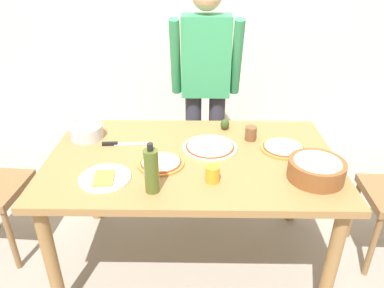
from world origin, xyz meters
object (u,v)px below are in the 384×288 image
(olive_oil_bottle, at_px, (151,171))
(cup_orange, at_px, (212,174))
(chef_knife, at_px, (121,144))
(avocado, at_px, (225,124))
(pizza_raw_on_board, at_px, (210,147))
(cup_small_brown, at_px, (251,133))
(dining_table, at_px, (192,170))
(popcorn_bowl, at_px, (317,168))
(mixing_bowl_steel, at_px, (86,132))
(person_cook, at_px, (205,82))
(pizza_second_cooked, at_px, (161,163))
(pizza_cooked_on_tray, at_px, (283,148))
(plate_with_slice, at_px, (105,178))

(olive_oil_bottle, xyz_separation_m, cup_orange, (0.29, 0.09, -0.07))
(chef_knife, xyz_separation_m, avocado, (0.63, 0.22, 0.03))
(pizza_raw_on_board, relative_size, chef_knife, 1.09)
(olive_oil_bottle, xyz_separation_m, cup_small_brown, (0.53, 0.54, -0.07))
(dining_table, distance_m, olive_oil_bottle, 0.43)
(popcorn_bowl, bearing_deg, dining_table, 160.90)
(mixing_bowl_steel, height_order, avocado, mixing_bowl_steel)
(person_cook, bearing_deg, avocado, -73.81)
(dining_table, bearing_deg, pizza_raw_on_board, 40.64)
(pizza_raw_on_board, bearing_deg, olive_oil_bottle, -124.05)
(dining_table, distance_m, cup_orange, 0.30)
(cup_small_brown, bearing_deg, dining_table, -149.76)
(olive_oil_bottle, xyz_separation_m, avocado, (0.39, 0.68, -0.08))
(olive_oil_bottle, distance_m, cup_small_brown, 0.76)
(pizza_second_cooked, relative_size, olive_oil_bottle, 0.98)
(person_cook, xyz_separation_m, mixing_bowl_steel, (-0.73, -0.54, -0.14))
(pizza_second_cooked, xyz_separation_m, popcorn_bowl, (0.79, -0.12, 0.05))
(dining_table, relative_size, avocado, 22.86)
(avocado, bearing_deg, cup_orange, -99.52)
(pizza_cooked_on_tray, relative_size, pizza_second_cooked, 1.06)
(dining_table, distance_m, pizza_second_cooked, 0.21)
(chef_knife, bearing_deg, cup_small_brown, 5.70)
(pizza_second_cooked, bearing_deg, pizza_raw_on_board, 33.97)
(pizza_second_cooked, bearing_deg, cup_small_brown, 29.90)
(avocado, bearing_deg, cup_small_brown, -44.26)
(cup_small_brown, xyz_separation_m, avocado, (-0.15, 0.14, -0.01))
(person_cook, xyz_separation_m, plate_with_slice, (-0.52, -0.99, -0.17))
(popcorn_bowl, bearing_deg, olive_oil_bottle, -171.65)
(popcorn_bowl, bearing_deg, mixing_bowl_steel, 161.13)
(person_cook, xyz_separation_m, pizza_raw_on_board, (0.02, -0.67, -0.17))
(mixing_bowl_steel, xyz_separation_m, chef_knife, (0.22, -0.09, -0.03))
(cup_orange, distance_m, cup_small_brown, 0.52)
(popcorn_bowl, bearing_deg, avocado, 126.54)
(dining_table, relative_size, cup_small_brown, 18.82)
(person_cook, relative_size, popcorn_bowl, 5.79)
(olive_oil_bottle, bearing_deg, plate_with_slice, 159.15)
(pizza_raw_on_board, height_order, popcorn_bowl, popcorn_bowl)
(pizza_raw_on_board, relative_size, pizza_second_cooked, 1.27)
(person_cook, relative_size, plate_with_slice, 6.23)
(cup_small_brown, bearing_deg, chef_knife, -174.30)
(pizza_cooked_on_tray, bearing_deg, pizza_second_cooked, -165.42)
(mixing_bowl_steel, relative_size, avocado, 2.86)
(pizza_second_cooked, bearing_deg, dining_table, 29.17)
(pizza_raw_on_board, xyz_separation_m, olive_oil_bottle, (-0.29, -0.42, 0.10))
(person_cook, distance_m, popcorn_bowl, 1.12)
(plate_with_slice, xyz_separation_m, avocado, (0.64, 0.59, 0.03))
(pizza_cooked_on_tray, height_order, olive_oil_bottle, olive_oil_bottle)
(pizza_raw_on_board, height_order, cup_orange, cup_orange)
(dining_table, xyz_separation_m, cup_small_brown, (0.35, 0.20, 0.13))
(olive_oil_bottle, relative_size, cup_small_brown, 3.01)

